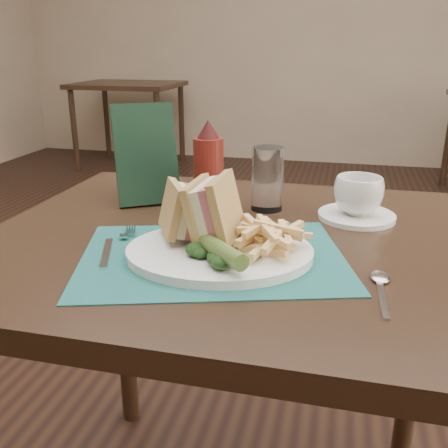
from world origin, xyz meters
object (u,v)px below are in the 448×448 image
Objects in this scene: sandwich_half_b at (202,209)px; table_bg_left at (130,125)px; saucer at (356,216)px; plate at (220,252)px; placemat at (213,257)px; check_presenter at (146,154)px; sandwich_half_a at (171,211)px; drinking_glass at (267,179)px; ketchup_bottle at (208,166)px; table_main at (234,404)px; coffee_cup at (358,195)px.

table_bg_left is at bearing 117.81° from sandwich_half_b.
saucer is at bearing -59.37° from table_bg_left.
sandwich_half_b is (-0.03, 0.02, 0.06)m from plate.
placemat is 0.35m from check_presenter.
sandwich_half_b reaches higher than plate.
plate is 3.22× the size of sandwich_half_a.
drinking_glass is (0.04, 0.27, 0.06)m from placemat.
ketchup_bottle is at bearing 104.39° from sandwich_half_b.
table_main is at bearing -55.92° from ketchup_bottle.
drinking_glass is at bearing 175.06° from coffee_cup.
sandwich_half_a is 0.62× the size of saucer.
coffee_cup is at bearing 47.98° from placemat.
sandwich_half_b is at bearing -82.67° from check_presenter.
saucer is (0.21, 0.14, 0.38)m from table_main.
check_presenter is (1.51, -3.29, 0.48)m from table_bg_left.
table_main is 4.20× the size of check_presenter.
placemat is at bearing -99.53° from drinking_glass.
saucer reaches higher than table_bg_left.
sandwich_half_a is at bearing -91.84° from ketchup_bottle.
sandwich_half_a is at bearing -64.91° from table_bg_left.
plate is 1.61× the size of ketchup_bottle.
placemat is at bearing -41.09° from sandwich_half_b.
check_presenter is at bearing 178.88° from coffee_cup.
saucer is 0.04m from coffee_cup.
table_main is 3.86m from table_bg_left.
placemat is (-0.01, -0.11, 0.38)m from table_main.
sandwich_half_a is (-0.09, 0.02, 0.06)m from plate.
table_bg_left is 3.00× the size of plate.
check_presenter is (-0.14, 0.24, 0.04)m from sandwich_half_a.
plate reaches higher than placemat.
sandwich_half_a is 0.05m from sandwich_half_b.
table_main is 6.00× the size of saucer.
plate is 0.26m from ketchup_bottle.
sandwich_half_a is 0.50× the size of ketchup_bottle.
sandwich_half_a is at bearing -178.52° from sandwich_half_b.
saucer is at bearing 180.00° from coffee_cup.
placemat is 1.40× the size of plate.
ketchup_bottle is 0.15m from check_presenter.
coffee_cup is at bearing 44.51° from sandwich_half_b.
sandwich_half_b is 0.34m from coffee_cup.
table_bg_left is at bearing 83.26° from check_presenter.
saucer is (0.23, 0.25, 0.00)m from placemat.
coffee_cup is at bearing 34.12° from table_main.
sandwich_half_b is (-0.04, -0.09, 0.45)m from table_main.
plate is 1.40× the size of check_presenter.
coffee_cup is (1.96, -3.30, 0.42)m from table_bg_left.
sandwich_half_b reaches higher than placemat.
sandwich_half_b is (1.71, -3.53, 0.45)m from table_bg_left.
sandwich_half_a reaches higher than placemat.
coffee_cup reaches higher than table_bg_left.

